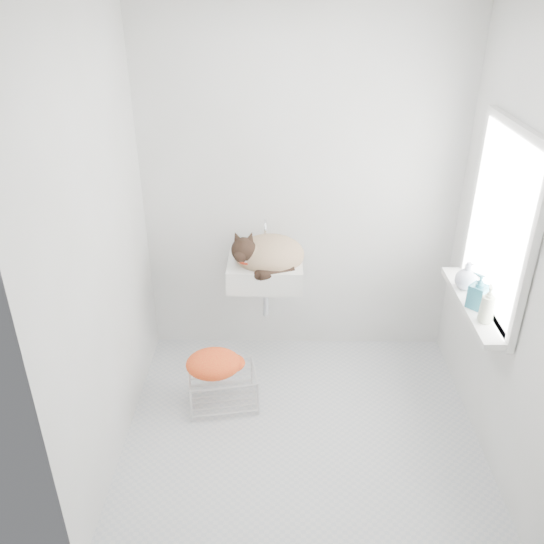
{
  "coord_description": "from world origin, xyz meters",
  "views": [
    {
      "loc": [
        -0.15,
        -2.69,
        2.58
      ],
      "look_at": [
        -0.19,
        0.5,
        0.88
      ],
      "focal_mm": 37.33,
      "sensor_mm": 36.0,
      "label": 1
    }
  ],
  "objects_px": {
    "cat": "(267,255)",
    "wire_rack": "(223,385)",
    "bottle_a": "(484,322)",
    "bottle_b": "(476,307)",
    "bottle_c": "(465,288)",
    "sink": "(265,259)"
  },
  "relations": [
    {
      "from": "bottle_a",
      "to": "bottle_b",
      "type": "height_order",
      "value": "bottle_b"
    },
    {
      "from": "cat",
      "to": "bottle_c",
      "type": "height_order",
      "value": "cat"
    },
    {
      "from": "sink",
      "to": "bottle_a",
      "type": "height_order",
      "value": "sink"
    },
    {
      "from": "bottle_a",
      "to": "bottle_c",
      "type": "relative_size",
      "value": 1.06
    },
    {
      "from": "wire_rack",
      "to": "bottle_a",
      "type": "bearing_deg",
      "value": -10.56
    },
    {
      "from": "bottle_b",
      "to": "bottle_a",
      "type": "bearing_deg",
      "value": -90.0
    },
    {
      "from": "wire_rack",
      "to": "bottle_c",
      "type": "bearing_deg",
      "value": 3.73
    },
    {
      "from": "sink",
      "to": "wire_rack",
      "type": "distance_m",
      "value": 0.89
    },
    {
      "from": "cat",
      "to": "wire_rack",
      "type": "xyz_separation_m",
      "value": [
        -0.29,
        -0.46,
        -0.74
      ]
    },
    {
      "from": "cat",
      "to": "bottle_b",
      "type": "height_order",
      "value": "cat"
    },
    {
      "from": "bottle_a",
      "to": "bottle_c",
      "type": "bearing_deg",
      "value": 90.0
    },
    {
      "from": "sink",
      "to": "bottle_c",
      "type": "distance_m",
      "value": 1.3
    },
    {
      "from": "sink",
      "to": "bottle_a",
      "type": "xyz_separation_m",
      "value": [
        1.24,
        -0.76,
        0.0
      ]
    },
    {
      "from": "cat",
      "to": "wire_rack",
      "type": "relative_size",
      "value": 1.18
    },
    {
      "from": "cat",
      "to": "bottle_a",
      "type": "bearing_deg",
      "value": -36.27
    },
    {
      "from": "bottle_b",
      "to": "wire_rack",
      "type": "bearing_deg",
      "value": 175.23
    },
    {
      "from": "wire_rack",
      "to": "bottle_c",
      "type": "relative_size",
      "value": 2.44
    },
    {
      "from": "sink",
      "to": "cat",
      "type": "relative_size",
      "value": 1.0
    },
    {
      "from": "sink",
      "to": "cat",
      "type": "distance_m",
      "value": 0.05
    },
    {
      "from": "sink",
      "to": "bottle_b",
      "type": "xyz_separation_m",
      "value": [
        1.24,
        -0.6,
        0.0
      ]
    },
    {
      "from": "bottle_a",
      "to": "bottle_b",
      "type": "xyz_separation_m",
      "value": [
        0.0,
        0.16,
        0.0
      ]
    },
    {
      "from": "bottle_b",
      "to": "cat",
      "type": "bearing_deg",
      "value": 154.69
    }
  ]
}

